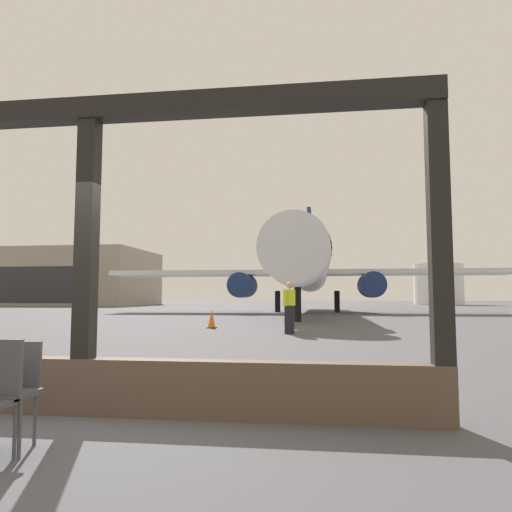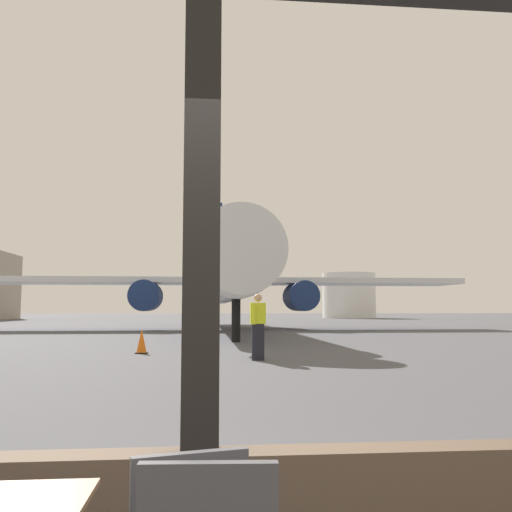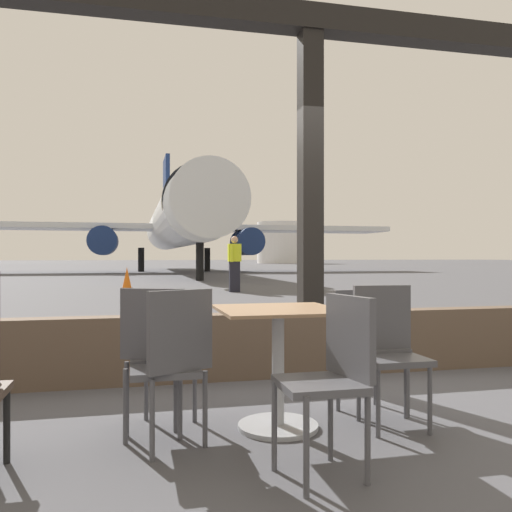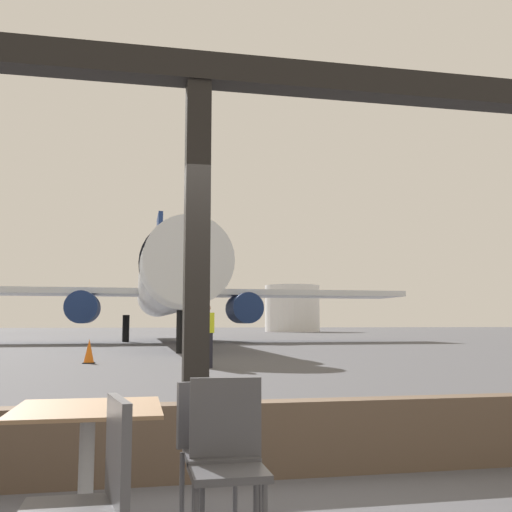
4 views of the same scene
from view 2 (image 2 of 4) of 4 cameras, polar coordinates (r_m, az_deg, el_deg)
name	(u,v)px [view 2 (image 2 of 4)]	position (r m, az deg, el deg)	size (l,w,h in m)	color
ground_plane	(203,326)	(43.06, -5.49, -7.23)	(220.00, 220.00, 0.00)	#4C4C51
window_frame	(201,325)	(3.04, -5.74, -7.09)	(7.65, 0.24, 3.46)	brown
airplane	(225,275)	(34.37, -3.24, -2.01)	(31.23, 30.87, 10.14)	silver
ground_crew_worker	(258,326)	(14.58, 0.20, -7.22)	(0.40, 0.50, 1.74)	black
traffic_cone	(142,342)	(17.14, -11.76, -8.69)	(0.36, 0.36, 0.74)	orange
fuel_storage_tank	(349,296)	(80.46, 9.60, -4.06)	(7.58, 7.58, 6.40)	white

